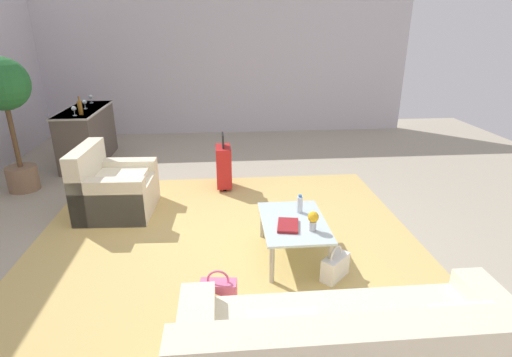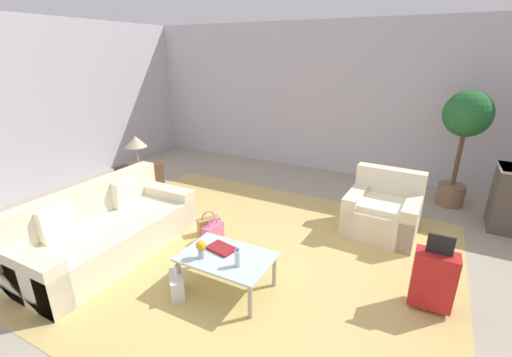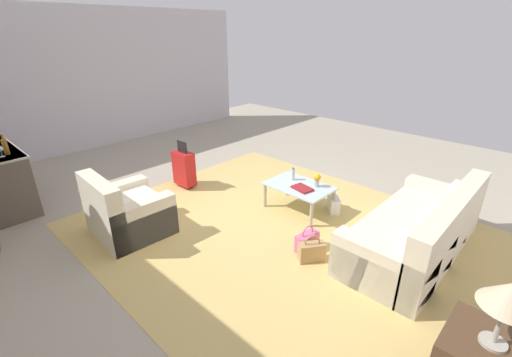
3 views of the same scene
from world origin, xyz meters
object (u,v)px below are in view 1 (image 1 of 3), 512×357
object	(u,v)px
flower_vase	(313,219)
bar_console	(88,135)
handbag_pink	(219,293)
handbag_tan	(202,306)
handbag_white	(335,266)
water_bottle	(300,204)
wine_bottle_amber	(80,107)
wine_glass_left_of_centre	(85,103)
potted_ficus	(5,99)
coffee_table	(293,226)
coffee_table_book	(288,225)
wine_glass_right_of_centre	(91,97)
wine_glass_leftmost	(74,109)
suitcase_red	(224,166)
armchair	(112,190)

from	to	relation	value
flower_vase	bar_console	world-z (taller)	bar_console
bar_console	handbag_pink	world-z (taller)	bar_console
handbag_pink	handbag_tan	bearing A→B (deg)	140.92
handbag_white	water_bottle	bearing A→B (deg)	21.01
flower_vase	wine_bottle_amber	size ratio (longest dim) A/B	0.68
water_bottle	bar_console	distance (m)	4.60
bar_console	wine_glass_left_of_centre	xyz separation A→B (m)	(0.00, -0.03, 0.57)
potted_ficus	coffee_table	bearing A→B (deg)	-120.74
coffee_table_book	wine_glass_left_of_centre	bearing A→B (deg)	50.43
coffee_table	coffee_table_book	xyz separation A→B (m)	(-0.12, 0.08, 0.07)
water_bottle	handbag_pink	xyz separation A→B (m)	(-0.93, 0.89, -0.39)
wine_bottle_amber	handbag_pink	world-z (taller)	wine_bottle_amber
wine_glass_left_of_centre	wine_glass_right_of_centre	world-z (taller)	same
coffee_table	wine_glass_leftmost	xyz separation A→B (m)	(2.94, 3.06, 0.70)
suitcase_red	handbag_pink	distance (m)	2.75
coffee_table_book	wine_glass_left_of_centre	xyz separation A→B (m)	(3.62, 2.99, 0.63)
flower_vase	handbag_white	distance (m)	0.50
flower_vase	handbag_pink	xyz separation A→B (m)	(-0.51, 0.94, -0.41)
water_bottle	handbag_tan	bearing A→B (deg)	137.09
wine_glass_right_of_centre	potted_ficus	distance (m)	1.97
handbag_tan	handbag_pink	bearing A→B (deg)	-39.08
armchair	handbag_tan	distance (m)	2.54
water_bottle	suitcase_red	size ratio (longest dim) A/B	0.24
wine_glass_left_of_centre	handbag_pink	bearing A→B (deg)	-151.72
water_bottle	handbag_white	bearing A→B (deg)	-158.99
flower_vase	handbag_tan	world-z (taller)	flower_vase
wine_glass_leftmost	wine_bottle_amber	distance (m)	0.11
flower_vase	wine_glass_leftmost	size ratio (longest dim) A/B	1.33
wine_bottle_amber	potted_ficus	size ratio (longest dim) A/B	0.15
coffee_table_book	wine_bottle_amber	xyz separation A→B (m)	(3.13, 2.90, 0.64)
wine_bottle_amber	coffee_table	bearing A→B (deg)	-135.21
wine_glass_right_of_centre	handbag_white	bearing A→B (deg)	-142.37
water_bottle	potted_ficus	bearing A→B (deg)	62.24
bar_console	wine_glass_left_of_centre	world-z (taller)	wine_glass_left_of_centre
wine_bottle_amber	handbag_white	bearing A→B (deg)	-135.93
bar_console	wine_glass_left_of_centre	bearing A→B (deg)	-90.00
water_bottle	bar_console	world-z (taller)	bar_console
flower_vase	handbag_pink	bearing A→B (deg)	118.74
wine_glass_right_of_centre	handbag_tan	world-z (taller)	wine_glass_right_of_centre
armchair	water_bottle	size ratio (longest dim) A/B	4.92
armchair	handbag_white	size ratio (longest dim) A/B	2.80
water_bottle	handbag_white	distance (m)	0.78
wine_glass_leftmost	potted_ficus	distance (m)	1.02
wine_glass_leftmost	wine_glass_left_of_centre	bearing A→B (deg)	0.43
coffee_table_book	handbag_tan	xyz separation A→B (m)	(-0.78, 0.84, -0.31)
coffee_table	wine_bottle_amber	distance (m)	4.30
potted_ficus	wine_glass_leftmost	bearing A→B (deg)	-40.96
wine_glass_left_of_centre	suitcase_red	world-z (taller)	wine_glass_left_of_centre
armchair	handbag_pink	size ratio (longest dim) A/B	2.80
coffee_table_book	wine_bottle_amber	bearing A→B (deg)	53.81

